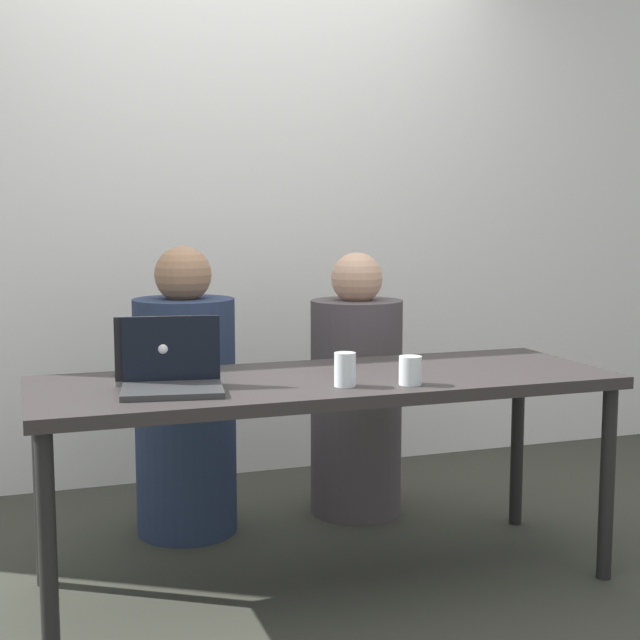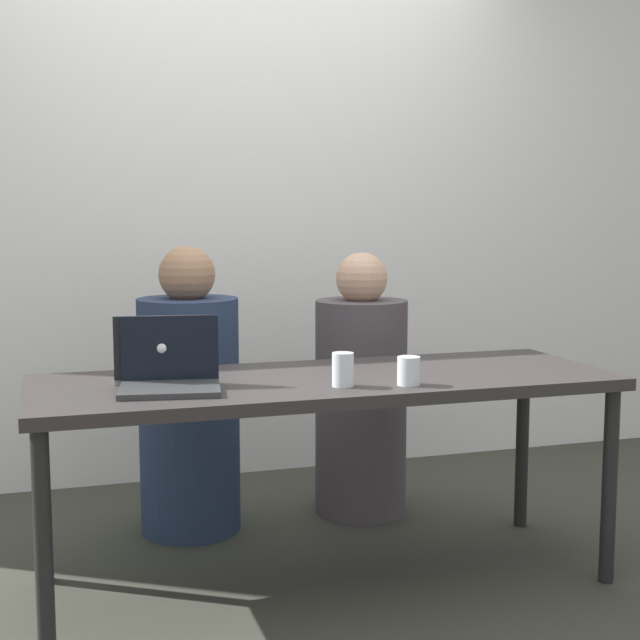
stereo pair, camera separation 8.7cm
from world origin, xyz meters
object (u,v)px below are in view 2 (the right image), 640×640
object	(u,v)px
person_on_left	(189,406)
laptop_front_left	(170,374)
person_on_right	(361,398)
water_glass_right	(409,373)
water_glass_center	(342,372)
laptop_back_left	(162,365)

from	to	relation	value
person_on_left	laptop_front_left	size ratio (longest dim) A/B	3.36
person_on_right	water_glass_right	size ratio (longest dim) A/B	12.01
person_on_left	water_glass_center	world-z (taller)	person_on_left
laptop_front_left	person_on_left	bearing A→B (deg)	85.81
laptop_back_left	water_glass_center	distance (m)	0.59
person_on_left	laptop_back_left	bearing A→B (deg)	86.70
laptop_front_left	water_glass_right	size ratio (longest dim) A/B	3.69
person_on_left	water_glass_right	xyz separation A→B (m)	(0.56, -0.85, 0.25)
person_on_left	water_glass_right	bearing A→B (deg)	137.53
person_on_right	laptop_front_left	size ratio (longest dim) A/B	3.25
water_glass_right	person_on_left	bearing A→B (deg)	123.33
laptop_back_left	laptop_front_left	distance (m)	0.17
person_on_right	laptop_front_left	bearing A→B (deg)	24.43
laptop_back_left	person_on_left	bearing A→B (deg)	-100.83
laptop_front_left	water_glass_right	xyz separation A→B (m)	(0.72, -0.15, -0.01)
laptop_back_left	water_glass_center	world-z (taller)	laptop_back_left
person_on_right	laptop_front_left	distance (m)	1.15
person_on_right	water_glass_right	distance (m)	0.90
person_on_left	water_glass_right	world-z (taller)	person_on_left
person_on_left	person_on_right	distance (m)	0.71
laptop_front_left	water_glass_right	world-z (taller)	laptop_front_left
person_on_right	water_glass_center	distance (m)	0.92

